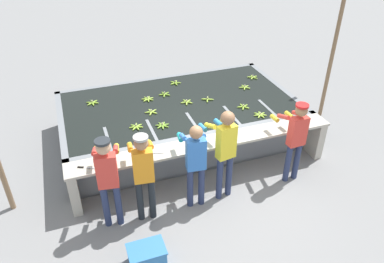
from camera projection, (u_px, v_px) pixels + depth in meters
The scene contains 25 objects.
ground_plane at pixel (210, 186), 7.06m from camera, with size 80.00×80.00×0.00m, color gray.
wash_tank at pixel (179, 119), 8.30m from camera, with size 5.03×2.83×0.85m.
work_ledge at pixel (207, 152), 6.90m from camera, with size 5.03×0.45×0.85m.
worker_0 at pixel (108, 175), 5.73m from camera, with size 0.48×0.74×1.67m.
worker_1 at pixel (143, 170), 5.86m from camera, with size 0.46×0.74×1.64m.
worker_2 at pixel (195, 159), 6.15m from camera, with size 0.46×0.73×1.62m.
worker_3 at pixel (225, 147), 6.29m from camera, with size 0.48×0.74×1.75m.
worker_4 at pixel (296, 135), 6.73m from camera, with size 0.43×0.72×1.63m.
banana_bunch_floating_0 at pixel (162, 125), 7.23m from camera, with size 0.28×0.28×0.08m.
banana_bunch_floating_1 at pixel (151, 112), 7.68m from camera, with size 0.27×0.27×0.08m.
banana_bunch_floating_2 at pixel (253, 77), 9.13m from camera, with size 0.27×0.27×0.08m.
banana_bunch_floating_3 at pixel (260, 115), 7.58m from camera, with size 0.28×0.28×0.08m.
banana_bunch_floating_4 at pixel (245, 87), 8.65m from camera, with size 0.28×0.27×0.08m.
banana_bunch_floating_5 at pixel (165, 94), 8.35m from camera, with size 0.27×0.28×0.08m.
banana_bunch_floating_6 at pixel (92, 103), 8.02m from camera, with size 0.27×0.28×0.08m.
banana_bunch_floating_7 at pixel (187, 102), 8.04m from camera, with size 0.27×0.28×0.08m.
banana_bunch_floating_8 at pixel (136, 127), 7.19m from camera, with size 0.28×0.28×0.08m.
banana_bunch_floating_9 at pixel (175, 83), 8.86m from camera, with size 0.28×0.27×0.08m.
banana_bunch_floating_10 at pixel (148, 99), 8.16m from camera, with size 0.28×0.28×0.08m.
banana_bunch_floating_11 at pixel (207, 99), 8.15m from camera, with size 0.27×0.27×0.08m.
banana_bunch_floating_12 at pixel (243, 107), 7.87m from camera, with size 0.28×0.27×0.08m.
knife_0 at pixel (85, 167), 6.14m from camera, with size 0.33×0.17×0.02m.
knife_1 at pixel (151, 153), 6.48m from camera, with size 0.34×0.14×0.02m.
crate at pixel (147, 256), 5.49m from camera, with size 0.55×0.39×0.32m.
support_post_right at pixel (333, 54), 8.45m from camera, with size 0.09×0.09×3.20m.
Camera 1 is at (-2.15, -4.96, 4.66)m, focal length 35.00 mm.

